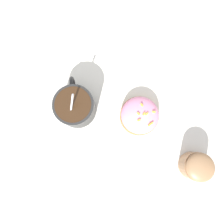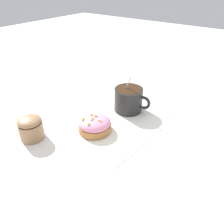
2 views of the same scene
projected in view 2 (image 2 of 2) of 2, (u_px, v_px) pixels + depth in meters
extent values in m
plane|color=silver|center=(111.00, 119.00, 0.65)|extent=(3.00, 3.00, 0.00)
cube|color=white|center=(111.00, 118.00, 0.65)|extent=(0.30, 0.31, 0.00)
cylinder|color=black|center=(128.00, 99.00, 0.67)|extent=(0.09, 0.09, 0.07)
cylinder|color=#331E0F|center=(129.00, 91.00, 0.65)|extent=(0.08, 0.08, 0.01)
torus|color=black|center=(144.00, 103.00, 0.65)|extent=(0.02, 0.04, 0.04)
ellipsoid|color=silver|center=(132.00, 110.00, 0.66)|extent=(0.03, 0.03, 0.01)
cylinder|color=silver|center=(127.00, 90.00, 0.66)|extent=(0.03, 0.05, 0.11)
cylinder|color=#B2753D|center=(93.00, 126.00, 0.60)|extent=(0.09, 0.09, 0.02)
ellipsoid|color=pink|center=(93.00, 122.00, 0.59)|extent=(0.09, 0.09, 0.03)
cube|color=yellow|center=(100.00, 121.00, 0.57)|extent=(0.01, 0.01, 0.00)
cube|color=yellow|center=(96.00, 116.00, 0.58)|extent=(0.01, 0.01, 0.00)
cube|color=yellow|center=(92.00, 120.00, 0.56)|extent=(0.01, 0.01, 0.00)
cube|color=yellow|center=(83.00, 119.00, 0.57)|extent=(0.01, 0.01, 0.00)
cube|color=yellow|center=(94.00, 118.00, 0.57)|extent=(0.01, 0.01, 0.00)
cube|color=yellow|center=(83.00, 118.00, 0.58)|extent=(0.01, 0.01, 0.00)
cube|color=yellow|center=(89.00, 124.00, 0.56)|extent=(0.01, 0.00, 0.00)
cube|color=yellow|center=(91.00, 114.00, 0.59)|extent=(0.01, 0.01, 0.00)
cylinder|color=#99704C|center=(31.00, 130.00, 0.56)|extent=(0.06, 0.06, 0.05)
ellipsoid|color=#99704C|center=(29.00, 121.00, 0.55)|extent=(0.06, 0.06, 0.02)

